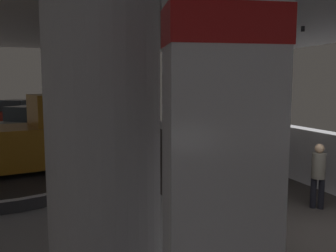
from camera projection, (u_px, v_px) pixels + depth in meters
ground at (324, 238)px, 7.07m from camera, size 24.00×44.00×0.06m
column_left at (103, 103)px, 4.79m from camera, size 1.53×1.53×5.50m
column_right at (264, 89)px, 16.66m from camera, size 1.38×1.38×5.50m
brand_sign_pylon at (222, 169)px, 3.49m from camera, size 1.36×0.86×4.24m
display_platform_deep_left at (20, 129)px, 22.36m from camera, size 6.07×6.07×0.31m
display_car_deep_left at (19, 115)px, 22.23m from camera, size 3.64×4.55×1.71m
display_platform_deep_right at (201, 122)px, 26.67m from camera, size 5.70×5.70×0.25m
display_car_deep_right at (201, 110)px, 26.54m from camera, size 3.57×4.56×1.71m
display_platform_far_left at (31, 146)px, 16.41m from camera, size 5.17×5.17×0.28m
display_car_far_left at (31, 127)px, 16.33m from camera, size 4.10×4.36×1.71m
display_platform_mid_left at (5, 178)px, 10.74m from camera, size 5.68×5.68×0.37m
pickup_truck_mid_left at (15, 141)px, 10.77m from camera, size 5.61×3.46×2.30m
visitor_walking_near at (318, 172)px, 8.58m from camera, size 0.32×0.32×1.59m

